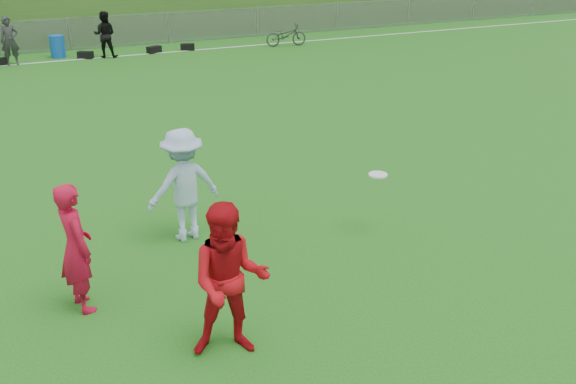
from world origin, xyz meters
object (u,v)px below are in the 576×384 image
player_blue (184,185)px  recycling_bin (58,46)px  player_red_left (76,248)px  player_red_center (230,281)px  bicycle (286,35)px  frisbee (378,175)px

player_blue → recycling_bin: player_blue is taller
player_red_left → recycling_bin: player_red_left is taller
player_red_left → player_red_center: size_ratio=0.93×
player_blue → bicycle: 17.40m
player_blue → recycling_bin: 16.52m
player_red_center → bicycle: (8.98, 18.23, -0.52)m
player_red_center → player_blue: size_ratio=1.04×
frisbee → player_blue: bearing=159.8°
player_red_center → player_blue: player_red_center is taller
player_blue → bicycle: (8.63, 15.10, -0.48)m
player_red_left → frisbee: (4.76, 0.33, 0.11)m
player_red_center → frisbee: player_red_center is taller
player_red_center → bicycle: size_ratio=1.15×
frisbee → bicycle: bearing=70.6°
recycling_bin → player_blue: bearing=-89.4°
player_red_left → player_red_center: player_red_center is taller
player_red_left → player_red_center: 2.29m
player_blue → frisbee: bearing=152.4°
player_red_left → player_blue: (1.84, 1.40, 0.03)m
player_red_left → frisbee: bearing=-99.2°
frisbee → player_red_left: bearing=-176.1°
recycling_bin → bicycle: size_ratio=0.49×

